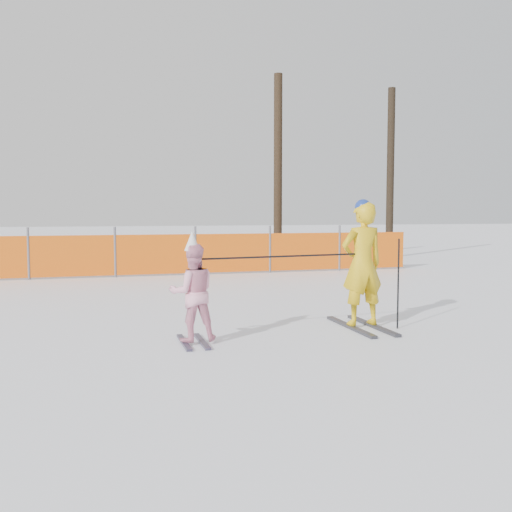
% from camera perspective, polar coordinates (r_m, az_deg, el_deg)
% --- Properties ---
extents(ground, '(120.00, 120.00, 0.00)m').
position_cam_1_polar(ground, '(7.59, 1.03, -7.83)').
color(ground, white).
rests_on(ground, ground).
extents(adult, '(0.65, 1.45, 1.79)m').
position_cam_1_polar(adult, '(8.03, 10.57, -0.79)').
color(adult, black).
rests_on(adult, ground).
extents(child, '(0.59, 0.85, 1.38)m').
position_cam_1_polar(child, '(7.02, -6.36, -3.60)').
color(child, black).
rests_on(child, ground).
extents(ski_poles, '(2.76, 0.31, 1.25)m').
position_cam_1_polar(ski_poles, '(7.62, 7.03, -1.07)').
color(ski_poles, black).
rests_on(ski_poles, ground).
extents(safety_fence, '(15.99, 0.06, 1.25)m').
position_cam_1_polar(safety_fence, '(14.48, -14.30, 0.10)').
color(safety_fence, '#595960').
rests_on(safety_fence, ground).
extents(tree_trunks, '(4.67, 1.06, 5.94)m').
position_cam_1_polar(tree_trunks, '(19.37, 7.88, 8.38)').
color(tree_trunks, black).
rests_on(tree_trunks, ground).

